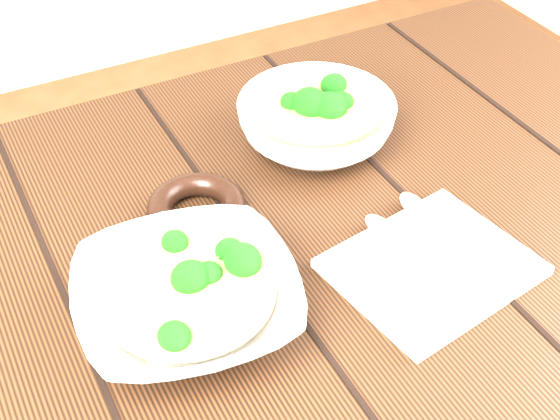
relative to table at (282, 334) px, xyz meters
name	(u,v)px	position (x,y,z in m)	size (l,w,h in m)	color
table	(282,334)	(0.00, 0.00, 0.00)	(1.20, 0.80, 0.75)	black
soup_bowl_front	(187,299)	(-0.12, -0.03, 0.15)	(0.25, 0.25, 0.06)	silver
soup_bowl_back	(316,122)	(0.14, 0.17, 0.15)	(0.25, 0.25, 0.07)	silver
trivet	(197,208)	(-0.05, 0.11, 0.13)	(0.11, 0.11, 0.03)	black
napkin	(432,267)	(0.13, -0.09, 0.13)	(0.20, 0.16, 0.01)	beige
spoon_left	(398,244)	(0.12, -0.05, 0.13)	(0.03, 0.16, 0.01)	#B9B5A3
spoon_right	(427,222)	(0.16, -0.03, 0.13)	(0.04, 0.16, 0.01)	#B9B5A3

